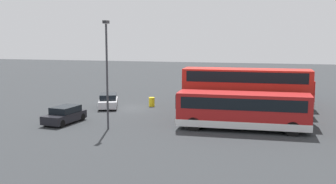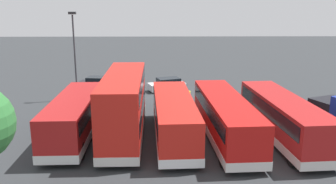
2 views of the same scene
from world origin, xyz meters
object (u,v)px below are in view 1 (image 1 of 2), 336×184
Objects in this scene: box_truck_blue at (271,82)px; lamp_post_tall at (107,67)px; bus_single_deck_second at (252,92)px; car_small_green at (65,115)px; bus_double_decker_fourth at (246,93)px; car_hatchback_silver at (108,101)px; bus_single_deck_fifth at (243,110)px; waste_bin_yellow at (152,102)px; bus_single_deck_third at (251,97)px; bus_single_deck_near_end at (255,87)px.

lamp_post_tall is (21.63, -12.59, 3.26)m from box_truck_blue.
lamp_post_tall is (12.76, -10.67, 3.34)m from bus_single_deck_second.
car_small_green is (11.52, -15.11, -0.92)m from bus_single_deck_second.
car_hatchback_silver is (-3.25, -14.04, -1.75)m from bus_double_decker_fourth.
bus_single_deck_fifth reaches higher than car_small_green.
waste_bin_yellow is at bearing 115.00° from car_hatchback_silver.
bus_single_deck_second is 3.57m from bus_single_deck_third.
bus_single_deck_third is 6.96m from bus_single_deck_fifth.
bus_single_deck_near_end is 21.79m from car_small_green.
bus_single_deck_third is 1.40× the size of box_truck_blue.
bus_single_deck_fifth is at bearing -1.47° from bus_single_deck_second.
bus_single_deck_second is at bearing 104.85° from car_hatchback_silver.
bus_single_deck_third reaches higher than car_hatchback_silver.
bus_double_decker_fourth is 1.27× the size of lamp_post_tall.
bus_double_decker_fourth is 11.46× the size of waste_bin_yellow.
box_truck_blue is 25.24m from lamp_post_tall.
waste_bin_yellow is at bearing -131.03° from bus_single_deck_fifth.
waste_bin_yellow is (5.87, -10.37, -1.15)m from bus_single_deck_near_end.
bus_double_decker_fourth is (11.02, -0.42, 0.83)m from bus_single_deck_near_end.
box_truck_blue reaches higher than waste_bin_yellow.
bus_single_deck_fifth reaches higher than waste_bin_yellow.
box_truck_blue is at bearing 172.27° from bus_double_decker_fourth.
box_truck_blue is 16.25m from waste_bin_yellow.
box_truck_blue is at bearing 167.85° from bus_single_deck_second.
car_hatchback_silver is 1.00× the size of car_small_green.
bus_single_deck_second is 12.71× the size of waste_bin_yellow.
car_hatchback_silver is at bearing -51.99° from box_truck_blue.
bus_single_deck_fifth is 13.22m from waste_bin_yellow.
bus_single_deck_near_end reaches higher than waste_bin_yellow.
waste_bin_yellow is at bearing 177.53° from lamp_post_tall.
bus_double_decker_fourth is 1.38× the size of box_truck_blue.
bus_single_deck_third is 12.59m from box_truck_blue.
lamp_post_tall reaches higher than box_truck_blue.
bus_single_deck_fifth is 14.90m from car_small_green.
bus_double_decker_fourth reaches higher than bus_single_deck_near_end.
car_hatchback_silver is (7.77, -14.46, -0.92)m from bus_single_deck_near_end.
bus_single_deck_near_end is 12.24× the size of waste_bin_yellow.
bus_double_decker_fourth reaches higher than bus_single_deck_fifth.
bus_single_deck_third is 3.58m from bus_double_decker_fourth.
box_truck_blue is 1.83× the size of car_hatchback_silver.
box_truck_blue reaches higher than car_small_green.
bus_single_deck_second is at bearing -2.43° from bus_single_deck_near_end.
car_small_green is 10.82m from waste_bin_yellow.
bus_single_deck_near_end is 2.70× the size of car_hatchback_silver.
bus_single_deck_third is at bearing 0.20° from bus_single_deck_second.
bus_single_deck_fifth is (14.51, -0.44, -0.00)m from bus_single_deck_near_end.
bus_double_decker_fourth is 15.62m from car_small_green.
bus_single_deck_second is 14.81m from car_hatchback_silver.
car_hatchback_silver and car_small_green have the same top height.
bus_single_deck_near_end is at bearing 178.81° from bus_single_deck_third.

